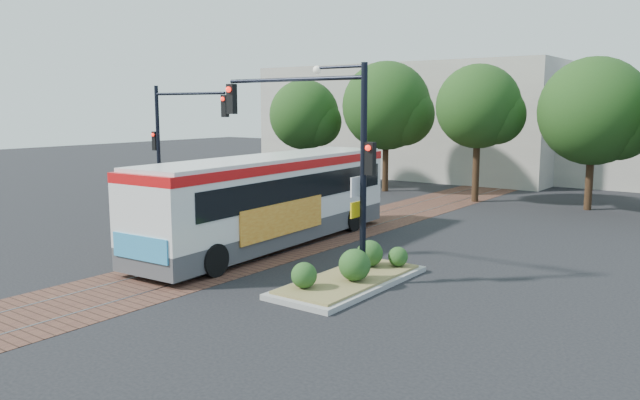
{
  "coord_description": "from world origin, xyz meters",
  "views": [
    {
      "loc": [
        14.32,
        -15.37,
        5.03
      ],
      "look_at": [
        0.8,
        3.01,
        1.6
      ],
      "focal_mm": 35.0,
      "sensor_mm": 36.0,
      "label": 1
    }
  ],
  "objects_px": {
    "city_bus": "(272,196)",
    "parked_car": "(292,182)",
    "signal_pole_left": "(174,132)",
    "officer": "(195,205)",
    "signal_pole_main": "(327,137)",
    "traffic_island": "(352,273)"
  },
  "relations": [
    {
      "from": "traffic_island",
      "to": "signal_pole_left",
      "type": "relative_size",
      "value": 0.87
    },
    {
      "from": "officer",
      "to": "parked_car",
      "type": "distance_m",
      "value": 10.78
    },
    {
      "from": "city_bus",
      "to": "traffic_island",
      "type": "bearing_deg",
      "value": -29.23
    },
    {
      "from": "signal_pole_main",
      "to": "signal_pole_left",
      "type": "xyz_separation_m",
      "value": [
        -12.23,
        4.8,
        -0.29
      ]
    },
    {
      "from": "city_bus",
      "to": "traffic_island",
      "type": "height_order",
      "value": "city_bus"
    },
    {
      "from": "city_bus",
      "to": "signal_pole_left",
      "type": "xyz_separation_m",
      "value": [
        -8.02,
        2.37,
        2.05
      ]
    },
    {
      "from": "signal_pole_main",
      "to": "officer",
      "type": "bearing_deg",
      "value": 159.84
    },
    {
      "from": "signal_pole_left",
      "to": "signal_pole_main",
      "type": "bearing_deg",
      "value": -21.45
    },
    {
      "from": "traffic_island",
      "to": "signal_pole_left",
      "type": "distance_m",
      "value": 14.5
    },
    {
      "from": "traffic_island",
      "to": "parked_car",
      "type": "height_order",
      "value": "parked_car"
    },
    {
      "from": "traffic_island",
      "to": "officer",
      "type": "distance_m",
      "value": 11.07
    },
    {
      "from": "officer",
      "to": "parked_car",
      "type": "bearing_deg",
      "value": -82.32
    },
    {
      "from": "city_bus",
      "to": "signal_pole_main",
      "type": "height_order",
      "value": "signal_pole_main"
    },
    {
      "from": "signal_pole_main",
      "to": "signal_pole_left",
      "type": "distance_m",
      "value": 13.14
    },
    {
      "from": "signal_pole_left",
      "to": "officer",
      "type": "xyz_separation_m",
      "value": [
        2.73,
        -1.31,
        -3.0
      ]
    },
    {
      "from": "signal_pole_left",
      "to": "officer",
      "type": "bearing_deg",
      "value": -25.75
    },
    {
      "from": "city_bus",
      "to": "officer",
      "type": "relative_size",
      "value": 7.11
    },
    {
      "from": "traffic_island",
      "to": "signal_pole_left",
      "type": "height_order",
      "value": "signal_pole_left"
    },
    {
      "from": "city_bus",
      "to": "officer",
      "type": "distance_m",
      "value": 5.49
    },
    {
      "from": "city_bus",
      "to": "traffic_island",
      "type": "relative_size",
      "value": 2.37
    },
    {
      "from": "traffic_island",
      "to": "signal_pole_main",
      "type": "xyz_separation_m",
      "value": [
        -0.96,
        0.09,
        3.83
      ]
    },
    {
      "from": "city_bus",
      "to": "parked_car",
      "type": "height_order",
      "value": "city_bus"
    }
  ]
}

